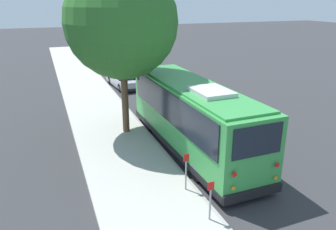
# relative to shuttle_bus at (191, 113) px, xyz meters

# --- Properties ---
(ground_plane) EXTENTS (160.00, 160.00, 0.00)m
(ground_plane) POSITION_rel_shuttle_bus_xyz_m (-1.48, -0.25, -1.82)
(ground_plane) COLOR #333335
(sidewalk_slab) EXTENTS (80.00, 3.70, 0.15)m
(sidewalk_slab) POSITION_rel_shuttle_bus_xyz_m (-1.48, 3.34, -1.75)
(sidewalk_slab) COLOR #B2AFA8
(sidewalk_slab) RESTS_ON ground
(curb_strip) EXTENTS (80.00, 0.14, 0.15)m
(curb_strip) POSITION_rel_shuttle_bus_xyz_m (-1.48, 1.42, -1.75)
(curb_strip) COLOR #9D9A94
(curb_strip) RESTS_ON ground
(shuttle_bus) EXTENTS (10.17, 2.87, 3.41)m
(shuttle_bus) POSITION_rel_shuttle_bus_xyz_m (0.00, 0.00, 0.00)
(shuttle_bus) COLOR green
(shuttle_bus) RESTS_ON ground
(parked_sedan_silver) EXTENTS (4.66, 2.02, 1.32)m
(parked_sedan_silver) POSITION_rel_shuttle_bus_xyz_m (12.77, 0.23, -1.21)
(parked_sedan_silver) COLOR #A8AAAF
(parked_sedan_silver) RESTS_ON ground
(parked_sedan_white) EXTENTS (4.58, 1.98, 1.28)m
(parked_sedan_white) POSITION_rel_shuttle_bus_xyz_m (19.67, 0.19, -1.23)
(parked_sedan_white) COLOR silver
(parked_sedan_white) RESTS_ON ground
(parked_sedan_blue) EXTENTS (4.70, 1.94, 1.31)m
(parked_sedan_blue) POSITION_rel_shuttle_bus_xyz_m (26.09, 0.40, -1.21)
(parked_sedan_blue) COLOR navy
(parked_sedan_blue) RESTS_ON ground
(street_tree) EXTENTS (5.54, 5.54, 9.29)m
(street_tree) POSITION_rel_shuttle_bus_xyz_m (3.10, 2.46, 4.39)
(street_tree) COLOR brown
(street_tree) RESTS_ON sidewalk_slab
(sign_post_near) EXTENTS (0.06, 0.22, 1.38)m
(sign_post_near) POSITION_rel_shuttle_bus_xyz_m (-5.36, 1.79, -0.96)
(sign_post_near) COLOR gray
(sign_post_near) RESTS_ON sidewalk_slab
(sign_post_far) EXTENTS (0.06, 0.22, 1.45)m
(sign_post_far) POSITION_rel_shuttle_bus_xyz_m (-3.46, 1.79, -0.92)
(sign_post_far) COLOR gray
(sign_post_far) RESTS_ON sidewalk_slab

